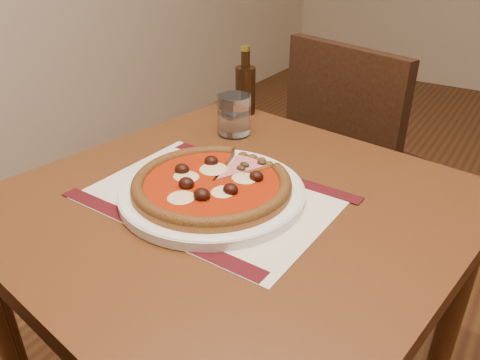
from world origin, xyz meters
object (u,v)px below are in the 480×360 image
object	(u,v)px
table	(234,242)
pizza	(212,183)
water_glass	(234,115)
bottle	(245,88)
chair_far	(357,159)
plate	(212,192)

from	to	relation	value
table	pizza	bearing A→B (deg)	-151.03
table	water_glass	distance (m)	0.35
water_glass	bottle	size ratio (longest dim) A/B	0.54
water_glass	pizza	bearing A→B (deg)	-63.64
table	chair_far	distance (m)	0.77
plate	water_glass	xyz separation A→B (m)	(-0.14, 0.28, 0.04)
pizza	bottle	world-z (taller)	bottle
pizza	bottle	size ratio (longest dim) A/B	1.65
chair_far	pizza	distance (m)	0.82
chair_far	water_glass	distance (m)	0.59
table	plate	xyz separation A→B (m)	(-0.04, -0.02, 0.11)
table	bottle	distance (m)	0.49
plate	bottle	world-z (taller)	bottle
pizza	bottle	distance (m)	0.46
plate	bottle	distance (m)	0.46
bottle	chair_far	bearing A→B (deg)	59.70
plate	bottle	xyz separation A→B (m)	(-0.19, 0.42, 0.06)
pizza	water_glass	bearing A→B (deg)	116.36
plate	table	bearing A→B (deg)	28.63
plate	pizza	xyz separation A→B (m)	(-0.00, -0.00, 0.02)
bottle	table	bearing A→B (deg)	-59.70
chair_far	pizza	xyz separation A→B (m)	(-0.02, -0.78, 0.26)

